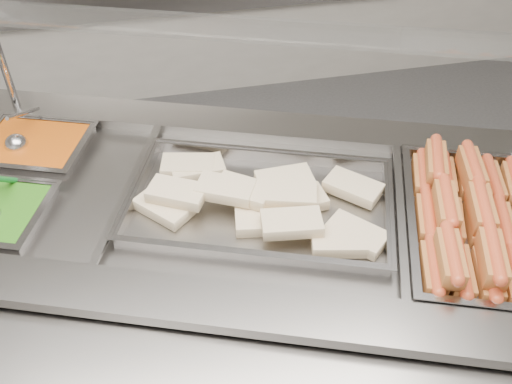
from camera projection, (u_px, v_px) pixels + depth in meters
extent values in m
cube|color=gray|center=(241.00, 303.00, 2.02)|extent=(2.15, 1.46, 0.96)
cube|color=slate|center=(212.00, 305.00, 1.41)|extent=(1.99, 0.85, 0.03)
cube|color=slate|center=(256.00, 125.00, 1.97)|extent=(1.99, 0.85, 0.03)
cube|color=black|center=(239.00, 230.00, 1.77)|extent=(1.89, 1.21, 0.02)
cube|color=slate|center=(401.00, 213.00, 1.63)|extent=(0.24, 0.60, 0.01)
cube|color=slate|center=(130.00, 187.00, 1.72)|extent=(0.24, 0.60, 0.01)
cube|color=slate|center=(196.00, 379.00, 1.30)|extent=(1.96, 0.95, 0.02)
cube|color=silver|center=(248.00, 28.00, 1.57)|extent=(1.82, 0.93, 0.09)
cube|color=#B73E0A|center=(36.00, 153.00, 1.90)|extent=(0.37, 0.33, 0.10)
cube|color=#974A1F|center=(433.00, 271.00, 1.49)|extent=(0.11, 0.18, 0.06)
cylinder|color=#C64723|center=(435.00, 265.00, 1.48)|extent=(0.09, 0.18, 0.03)
cube|color=#974A1F|center=(427.00, 220.00, 1.64)|extent=(0.11, 0.18, 0.06)
cylinder|color=#C64723|center=(429.00, 214.00, 1.62)|extent=(0.09, 0.18, 0.03)
cube|color=#974A1F|center=(422.00, 177.00, 1.78)|extent=(0.11, 0.17, 0.06)
cylinder|color=#C64723|center=(424.00, 171.00, 1.76)|extent=(0.10, 0.18, 0.03)
cube|color=#974A1F|center=(459.00, 274.00, 1.48)|extent=(0.11, 0.18, 0.06)
cylinder|color=#C64723|center=(462.00, 268.00, 1.47)|extent=(0.09, 0.18, 0.03)
cube|color=#974A1F|center=(451.00, 223.00, 1.63)|extent=(0.12, 0.17, 0.06)
cylinder|color=#C64723|center=(453.00, 216.00, 1.61)|extent=(0.10, 0.18, 0.03)
cube|color=#974A1F|center=(444.00, 179.00, 1.77)|extent=(0.11, 0.17, 0.06)
cylinder|color=#C64723|center=(446.00, 173.00, 1.75)|extent=(0.10, 0.18, 0.03)
cube|color=#974A1F|center=(487.00, 277.00, 1.48)|extent=(0.11, 0.18, 0.06)
cylinder|color=#C64723|center=(489.00, 271.00, 1.46)|extent=(0.09, 0.18, 0.03)
cube|color=#974A1F|center=(476.00, 225.00, 1.62)|extent=(0.11, 0.17, 0.06)
cylinder|color=#C64723|center=(479.00, 219.00, 1.60)|extent=(0.10, 0.18, 0.03)
cube|color=#974A1F|center=(467.00, 181.00, 1.76)|extent=(0.12, 0.17, 0.06)
cylinder|color=#C64723|center=(469.00, 175.00, 1.75)|extent=(0.10, 0.18, 0.03)
cube|color=#974A1F|center=(501.00, 228.00, 1.61)|extent=(0.11, 0.17, 0.06)
cylinder|color=#C64723|center=(504.00, 221.00, 1.60)|extent=(0.10, 0.18, 0.03)
cube|color=#974A1F|center=(491.00, 183.00, 1.76)|extent=(0.11, 0.18, 0.06)
cylinder|color=#C64723|center=(493.00, 177.00, 1.74)|extent=(0.09, 0.18, 0.03)
cube|color=#974A1F|center=(450.00, 259.00, 1.45)|extent=(0.11, 0.17, 0.06)
cylinder|color=#C64723|center=(452.00, 252.00, 1.43)|extent=(0.09, 0.18, 0.03)
cube|color=#974A1F|center=(446.00, 206.00, 1.59)|extent=(0.11, 0.18, 0.06)
cylinder|color=#C64723|center=(448.00, 200.00, 1.58)|extent=(0.09, 0.18, 0.03)
cube|color=#974A1F|center=(436.00, 163.00, 1.74)|extent=(0.12, 0.17, 0.06)
cylinder|color=#C64723|center=(437.00, 157.00, 1.72)|extent=(0.10, 0.18, 0.03)
cube|color=#974A1F|center=(492.00, 258.00, 1.45)|extent=(0.11, 0.17, 0.06)
cylinder|color=#C64723|center=(495.00, 252.00, 1.43)|extent=(0.10, 0.18, 0.03)
cube|color=#974A1F|center=(481.00, 209.00, 1.58)|extent=(0.11, 0.18, 0.06)
cylinder|color=#C64723|center=(483.00, 203.00, 1.57)|extent=(0.09, 0.18, 0.03)
cube|color=#974A1F|center=(471.00, 170.00, 1.71)|extent=(0.10, 0.17, 0.06)
cylinder|color=#C64723|center=(473.00, 163.00, 1.70)|extent=(0.08, 0.18, 0.03)
cube|color=beige|center=(164.00, 207.00, 1.66)|extent=(0.18, 0.19, 0.04)
cube|color=beige|center=(353.00, 187.00, 1.72)|extent=(0.18, 0.18, 0.04)
cube|color=beige|center=(298.00, 201.00, 1.68)|extent=(0.17, 0.11, 0.04)
cube|color=beige|center=(265.00, 221.00, 1.62)|extent=(0.18, 0.12, 0.04)
cube|color=beige|center=(188.00, 166.00, 1.80)|extent=(0.18, 0.13, 0.04)
cube|color=beige|center=(356.00, 234.00, 1.58)|extent=(0.18, 0.19, 0.04)
cube|color=beige|center=(342.00, 242.00, 1.56)|extent=(0.18, 0.13, 0.04)
cube|color=beige|center=(198.00, 169.00, 1.79)|extent=(0.17, 0.10, 0.04)
cube|color=beige|center=(288.00, 195.00, 1.65)|extent=(0.19, 0.14, 0.04)
cube|color=beige|center=(284.00, 180.00, 1.70)|extent=(0.17, 0.10, 0.04)
cube|color=beige|center=(243.00, 191.00, 1.66)|extent=(0.19, 0.17, 0.04)
cube|color=beige|center=(177.00, 193.00, 1.65)|extent=(0.19, 0.16, 0.04)
cube|color=beige|center=(292.00, 223.00, 1.56)|extent=(0.18, 0.11, 0.04)
cube|color=beige|center=(225.00, 189.00, 1.66)|extent=(0.19, 0.16, 0.04)
sphere|color=#BCBCC1|center=(17.00, 145.00, 1.86)|extent=(0.08, 0.08, 0.08)
cylinder|color=#BCBCC1|center=(23.00, 113.00, 1.88)|extent=(0.08, 0.18, 0.09)
cylinder|color=#157A2E|center=(0.00, 179.00, 1.64)|extent=(0.07, 0.14, 0.13)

